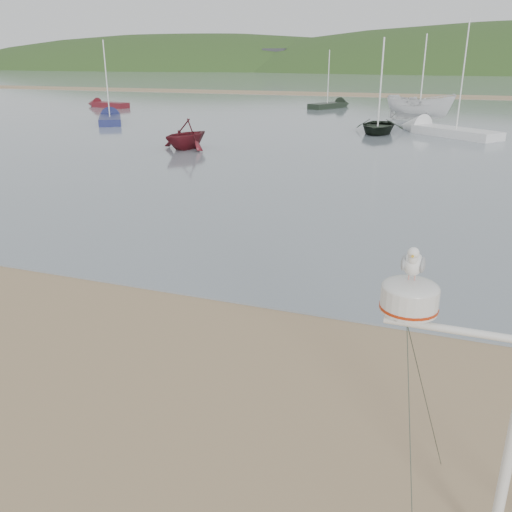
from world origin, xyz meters
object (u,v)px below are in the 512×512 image
(dinghy_red_far, at_px, (102,104))
(sailboat_white_near, at_px, (430,129))
(sailboat_dark_mid, at_px, (336,105))
(boat_red, at_px, (185,120))
(boat_white, at_px, (422,85))
(boat_dark, at_px, (380,98))
(sailboat_blue_near, at_px, (110,118))
(mast_rig, at_px, (503,455))

(dinghy_red_far, xyz_separation_m, sailboat_white_near, (31.98, -9.58, 0.01))
(sailboat_dark_mid, relative_size, sailboat_white_near, 0.78)
(sailboat_white_near, bearing_deg, boat_red, -135.90)
(boat_white, relative_size, dinghy_red_far, 0.99)
(boat_red, xyz_separation_m, sailboat_white_near, (11.82, 11.46, -1.24))
(boat_dark, relative_size, sailboat_dark_mid, 0.75)
(boat_white, relative_size, sailboat_blue_near, 0.84)
(boat_dark, distance_m, boat_red, 13.35)
(boat_dark, bearing_deg, mast_rig, -81.79)
(boat_white, distance_m, sailboat_white_near, 8.00)
(boat_dark, relative_size, boat_red, 1.45)
(boat_red, bearing_deg, mast_rig, -40.35)
(mast_rig, bearing_deg, boat_red, 123.60)
(mast_rig, distance_m, sailboat_blue_near, 41.23)
(sailboat_dark_mid, bearing_deg, boat_red, -93.77)
(sailboat_blue_near, distance_m, sailboat_white_near, 23.69)
(mast_rig, height_order, sailboat_dark_mid, sailboat_dark_mid)
(dinghy_red_far, bearing_deg, mast_rig, -51.01)
(boat_red, bearing_deg, dinghy_red_far, 149.84)
(boat_white, bearing_deg, mast_rig, -161.86)
(boat_red, xyz_separation_m, dinghy_red_far, (-20.16, 21.04, -1.26))
(sailboat_dark_mid, height_order, sailboat_white_near, sailboat_white_near)
(sailboat_dark_mid, bearing_deg, mast_rig, -76.06)
(dinghy_red_far, xyz_separation_m, sailboat_dark_mid, (22.04, 7.50, 0.01))
(mast_rig, relative_size, sailboat_blue_near, 0.79)
(sailboat_dark_mid, xyz_separation_m, sailboat_white_near, (9.94, -17.08, -0.00))
(mast_rig, xyz_separation_m, sailboat_white_near, (-2.49, 33.00, -0.90))
(boat_dark, bearing_deg, sailboat_dark_mid, 108.19)
(boat_red, distance_m, sailboat_blue_near, 15.75)
(dinghy_red_far, relative_size, sailboat_white_near, 0.72)
(dinghy_red_far, bearing_deg, boat_red, -46.22)
(boat_red, distance_m, sailboat_dark_mid, 28.63)
(mast_rig, bearing_deg, boat_white, 95.35)
(boat_red, distance_m, dinghy_red_far, 29.17)
(dinghy_red_far, height_order, sailboat_white_near, sailboat_white_near)
(boat_white, bearing_deg, sailboat_dark_mid, 54.89)
(mast_rig, distance_m, sailboat_white_near, 33.10)
(mast_rig, distance_m, dinghy_red_far, 54.80)
(sailboat_blue_near, relative_size, sailboat_white_near, 0.85)
(sailboat_white_near, bearing_deg, sailboat_dark_mid, 120.20)
(mast_rig, relative_size, dinghy_red_far, 0.93)
(sailboat_blue_near, xyz_separation_m, sailboat_white_near, (23.67, 1.14, -0.00))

